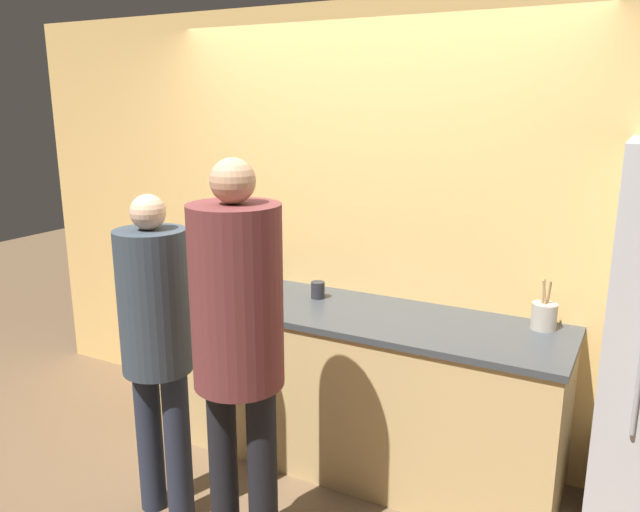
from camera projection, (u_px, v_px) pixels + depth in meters
ground_plane at (306, 488)px, 3.41m from camera, size 14.00×14.00×0.00m
wall_back at (366, 231)px, 3.72m from camera, size 5.20×0.06×2.60m
counter at (339, 382)px, 3.63m from camera, size 2.52×0.72×0.92m
person_left at (156, 334)px, 2.98m from camera, size 0.34×0.34×1.65m
person_center at (238, 330)px, 2.60m from camera, size 0.39×0.39×1.84m
fruit_bowl at (245, 292)px, 3.61m from camera, size 0.33×0.33×0.14m
utensil_crock at (544, 315)px, 3.17m from camera, size 0.13×0.13×0.26m
bottle_dark at (264, 274)px, 3.96m from camera, size 0.06×0.06×0.16m
cup_black at (318, 290)px, 3.67m from camera, size 0.08×0.08×0.10m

